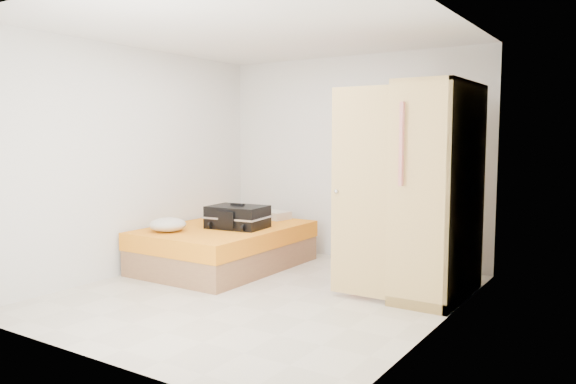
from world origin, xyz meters
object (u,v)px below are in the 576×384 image
Objects in this scene: bed at (225,247)px; round_cushion at (168,225)px; person at (364,197)px; suitcase at (237,217)px; wardrobe at (432,196)px.

round_cushion is at bearing -116.17° from bed.
person is 2.57× the size of suitcase.
person reaches higher than suitcase.
suitcase is at bearing -176.34° from wardrobe.
person is (1.68, 0.33, 0.68)m from bed.
wardrobe is 2.90× the size of suitcase.
suitcase is (-2.30, -0.15, -0.37)m from wardrobe.
wardrobe reaches higher than suitcase.
wardrobe is 2.34m from suitcase.
wardrobe reaches higher than bed.
suitcase is at bearing 89.77° from person.
suitcase reaches higher than bed.
person reaches higher than round_cushion.
suitcase is (0.20, -0.00, 0.38)m from bed.
bed is at bearing 173.04° from suitcase.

